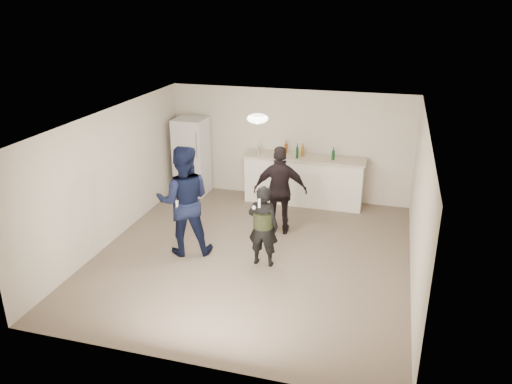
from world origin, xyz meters
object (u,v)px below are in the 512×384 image
(shaker, at_px, (258,150))
(man, at_px, (184,201))
(woman, at_px, (263,226))
(spectator, at_px, (280,191))
(fridge, at_px, (192,156))
(counter, at_px, (304,181))

(shaker, distance_m, man, 2.88)
(woman, relative_size, spectator, 0.82)
(fridge, bearing_deg, spectator, -32.11)
(counter, xyz_separation_m, fridge, (-2.64, -0.07, 0.38))
(man, xyz_separation_m, woman, (1.47, -0.06, -0.28))
(fridge, distance_m, man, 2.98)
(shaker, relative_size, woman, 0.12)
(fridge, distance_m, spectator, 2.92)
(man, relative_size, woman, 1.38)
(shaker, bearing_deg, fridge, -179.62)
(man, bearing_deg, spectator, -159.45)
(fridge, xyz_separation_m, man, (1.01, -2.80, 0.11))
(shaker, height_order, spectator, spectator)
(shaker, relative_size, spectator, 0.10)
(counter, distance_m, woman, 2.94)
(counter, height_order, spectator, spectator)
(counter, relative_size, spectator, 1.47)
(man, height_order, woman, man)
(counter, relative_size, man, 1.29)
(shaker, height_order, man, man)
(counter, distance_m, fridge, 2.67)
(counter, relative_size, woman, 1.78)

